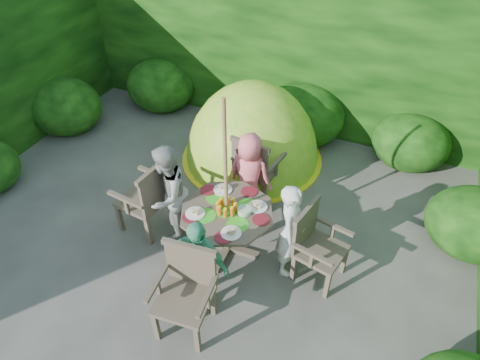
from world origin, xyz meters
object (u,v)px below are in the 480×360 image
at_px(child_front, 198,263).
at_px(garden_chair_right, 316,244).
at_px(child_right, 291,230).
at_px(child_left, 167,194).
at_px(garden_chair_back, 256,167).
at_px(child_back, 250,175).
at_px(patio_table, 227,217).
at_px(parasol_pole, 226,184).
at_px(garden_chair_left, 148,197).
at_px(dome_tent, 252,158).
at_px(garden_chair_front, 186,289).

bearing_deg(child_front, garden_chair_right, 40.78).
relative_size(child_right, child_left, 0.94).
distance_m(garden_chair_back, child_back, 0.31).
bearing_deg(child_right, garden_chair_right, -88.12).
bearing_deg(patio_table, parasol_pole, -164.85).
xyz_separation_m(garden_chair_left, garden_chair_back, (1.02, 1.15, -0.02)).
xyz_separation_m(patio_table, garden_chair_back, (-0.07, 1.09, -0.03)).
distance_m(garden_chair_back, child_right, 1.37).
bearing_deg(dome_tent, child_right, -70.41).
bearing_deg(child_right, garden_chair_back, 34.57).
distance_m(garden_chair_right, child_left, 1.91).
bearing_deg(garden_chair_left, patio_table, 99.98).
bearing_deg(child_left, child_right, 87.44).
distance_m(child_left, child_front, 1.13).
relative_size(garden_chair_right, child_back, 0.77).
xyz_separation_m(child_back, dome_tent, (-0.42, 1.12, -0.62)).
bearing_deg(child_left, dome_tent, 164.88).
height_order(parasol_pole, garden_chair_left, parasol_pole).
relative_size(child_left, dome_tent, 0.53).
distance_m(child_left, child_back, 1.13).
relative_size(child_right, dome_tent, 0.49).
distance_m(patio_table, child_left, 0.81).
height_order(child_left, dome_tent, child_left).
bearing_deg(patio_table, garden_chair_back, 93.48).
xyz_separation_m(garden_chair_back, dome_tent, (-0.39, 0.83, -0.54)).
bearing_deg(child_left, child_front, 42.44).
xyz_separation_m(patio_table, garden_chair_front, (0.04, -1.09, -0.04)).
bearing_deg(patio_table, child_right, 2.28).
xyz_separation_m(garden_chair_right, child_left, (-1.90, -0.10, 0.17)).
bearing_deg(parasol_pole, child_right, 2.34).
bearing_deg(child_right, dome_tent, 28.92).
distance_m(child_back, child_front, 1.60).
xyz_separation_m(patio_table, child_left, (-0.80, -0.03, 0.11)).
bearing_deg(patio_table, child_back, 92.63).
height_order(patio_table, child_front, child_front).
height_order(garden_chair_left, dome_tent, dome_tent).
height_order(child_right, child_back, child_right).
height_order(garden_chair_front, child_left, child_left).
bearing_deg(child_right, child_left, 87.76).
distance_m(patio_table, child_right, 0.80).
bearing_deg(child_front, patio_table, 93.69).
bearing_deg(patio_table, garden_chair_right, 3.42).
relative_size(garden_chair_left, child_front, 0.86).
height_order(garden_chair_left, child_left, child_left).
bearing_deg(dome_tent, garden_chair_back, -78.89).
relative_size(parasol_pole, child_right, 1.71).
distance_m(parasol_pole, garden_chair_back, 1.23).
bearing_deg(child_front, dome_tent, 101.66).
xyz_separation_m(garden_chair_front, child_front, (-0.01, 0.29, 0.08)).
relative_size(garden_chair_back, dome_tent, 0.39).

